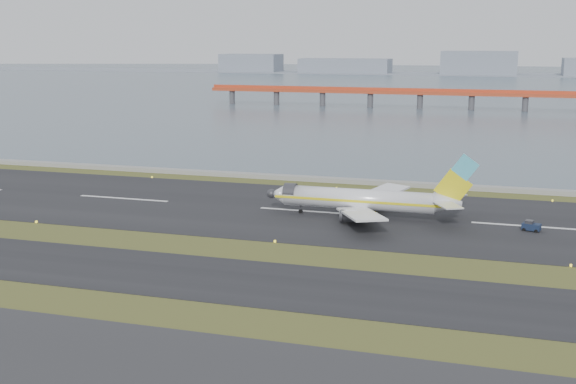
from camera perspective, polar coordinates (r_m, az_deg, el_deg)
ground at (r=110.48m, az=-2.22°, el=-5.05°), size 1000.00×1000.00×0.00m
taxiway_strip at (r=99.74m, az=-4.45°, el=-6.94°), size 1000.00×18.00×0.10m
runway_strip at (r=138.21m, az=1.78°, el=-1.55°), size 1000.00×45.00×0.10m
seawall at (r=166.65m, az=4.42°, el=0.91°), size 1000.00×2.50×1.00m
bay_water at (r=561.96m, az=13.19°, el=8.32°), size 1400.00×800.00×1.30m
red_pier at (r=351.17m, az=14.33°, el=7.48°), size 260.00×5.00×10.20m
far_shoreline at (r=720.76m, az=15.13°, el=9.43°), size 1400.00×80.00×60.50m
airliner at (r=133.27m, az=6.19°, el=-0.62°), size 38.52×32.89×12.80m
pushback_tug at (r=130.76m, az=18.65°, el=-2.57°), size 3.34×2.47×1.91m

